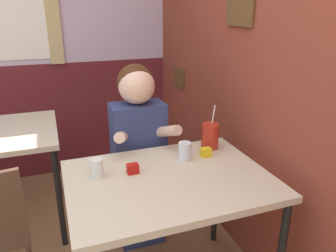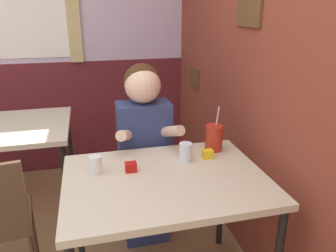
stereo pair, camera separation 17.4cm
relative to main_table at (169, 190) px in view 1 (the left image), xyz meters
The scene contains 9 objects.
brick_wall_right 1.15m from the main_table, 48.18° to the left, with size 0.08×4.22×2.70m.
back_wall 2.05m from the main_table, 108.07° to the left, with size 5.39×0.09×2.70m.
main_table is the anchor object (origin of this frame).
person_seated 0.53m from the main_table, 91.84° to the left, with size 0.42×0.42×1.26m.
cocktail_pitcher 0.47m from the main_table, 35.61° to the left, with size 0.10×0.10×0.27m.
glass_near_pitcher 0.26m from the main_table, 46.65° to the left, with size 0.07×0.07×0.10m.
glass_center 0.38m from the main_table, 159.42° to the left, with size 0.06×0.06×0.10m.
condiment_ketchup 0.22m from the main_table, 147.54° to the left, with size 0.06×0.04×0.05m.
condiment_mustard 0.34m from the main_table, 29.03° to the left, with size 0.06×0.04×0.05m.
Camera 1 is at (0.08, -0.98, 1.59)m, focal length 35.00 mm.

